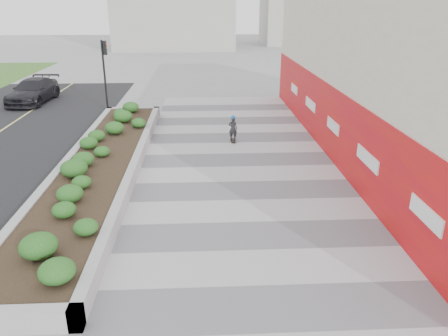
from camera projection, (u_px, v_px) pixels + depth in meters
The scene contains 8 objects.
ground at pixel (264, 271), 11.00m from camera, with size 160.00×160.00×0.00m, color gray.
walkway at pixel (251, 216), 13.79m from camera, with size 8.00×36.00×0.01m, color #A8A8AD.
building at pixel (403, 61), 18.25m from camera, with size 6.04×24.08×8.00m.
planter at pixel (101, 163), 17.11m from camera, with size 3.00×18.00×0.90m.
traffic_signal_near at pixel (105, 65), 25.96m from camera, with size 0.33×0.28×4.20m.
manhole_cover at pixel (267, 216), 13.82m from camera, with size 0.44×0.44×0.01m, color #595654.
skateboarder at pixel (233, 128), 20.77m from camera, with size 0.48×0.72×1.30m.
car_dark at pixel (33, 91), 28.81m from camera, with size 2.13×5.23×1.52m, color black.
Camera 1 is at (-1.47, -9.25, 6.40)m, focal length 35.00 mm.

